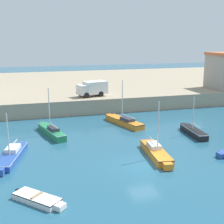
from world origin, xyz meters
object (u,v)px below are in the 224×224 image
(sailboat_blue_2, at_px, (11,155))
(sailboat_green_3, at_px, (51,131))
(sailboat_orange_4, at_px, (156,152))
(sailboat_black_0, at_px, (193,131))
(sailboat_orange_7, at_px, (124,121))
(truck_on_quay, at_px, (92,88))
(dinghy_white_5, at_px, (38,199))

(sailboat_blue_2, distance_m, sailboat_green_3, 7.50)
(sailboat_orange_4, bearing_deg, sailboat_black_0, 35.86)
(sailboat_blue_2, xyz_separation_m, sailboat_orange_4, (12.75, -2.85, 0.02))
(sailboat_orange_7, distance_m, truck_on_quay, 9.56)
(sailboat_blue_2, bearing_deg, dinghy_white_5, -77.09)
(dinghy_white_5, distance_m, truck_on_quay, 27.14)
(sailboat_black_0, relative_size, dinghy_white_5, 1.53)
(sailboat_blue_2, bearing_deg, sailboat_green_3, 56.29)
(dinghy_white_5, relative_size, sailboat_orange_7, 0.50)
(sailboat_green_3, height_order, dinghy_white_5, sailboat_green_3)
(truck_on_quay, bearing_deg, sailboat_black_0, -61.63)
(sailboat_green_3, height_order, sailboat_orange_4, sailboat_green_3)
(sailboat_orange_4, relative_size, truck_on_quay, 1.39)
(sailboat_green_3, bearing_deg, sailboat_black_0, -15.63)
(dinghy_white_5, xyz_separation_m, truck_on_quay, (9.39, 25.28, 3.13))
(sailboat_black_0, height_order, sailboat_orange_7, sailboat_orange_7)
(truck_on_quay, bearing_deg, dinghy_white_5, -110.38)
(sailboat_black_0, relative_size, sailboat_blue_2, 0.79)
(sailboat_black_0, xyz_separation_m, sailboat_orange_4, (-6.67, -4.82, 0.01))
(sailboat_blue_2, bearing_deg, sailboat_orange_4, -12.60)
(sailboat_blue_2, relative_size, truck_on_quay, 1.46)
(sailboat_green_3, distance_m, truck_on_quay, 13.24)
(dinghy_white_5, bearing_deg, sailboat_orange_4, 26.47)
(sailboat_green_3, bearing_deg, dinghy_white_5, -98.90)
(sailboat_green_3, relative_size, dinghy_white_5, 1.88)
(sailboat_orange_4, distance_m, dinghy_white_5, 12.13)
(sailboat_black_0, height_order, dinghy_white_5, sailboat_black_0)
(sailboat_black_0, bearing_deg, sailboat_orange_4, -144.14)
(sailboat_blue_2, height_order, dinghy_white_5, sailboat_blue_2)
(sailboat_black_0, bearing_deg, dinghy_white_5, -149.74)
(sailboat_orange_7, bearing_deg, sailboat_black_0, -45.39)
(sailboat_black_0, xyz_separation_m, truck_on_quay, (-8.13, 15.05, 2.96))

